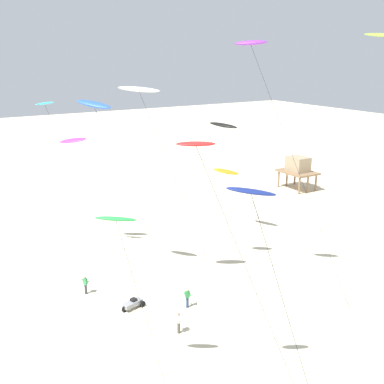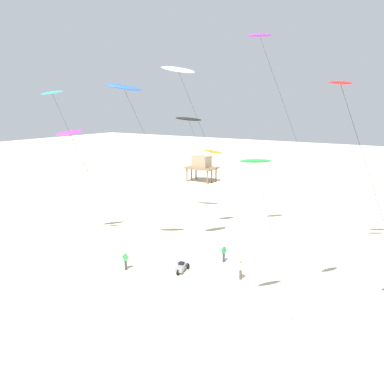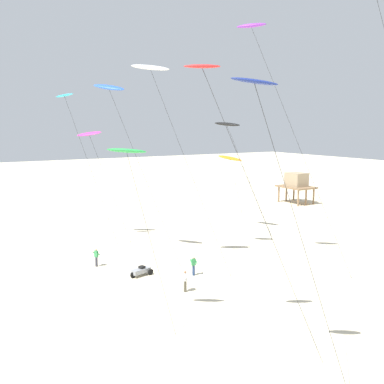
# 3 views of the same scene
# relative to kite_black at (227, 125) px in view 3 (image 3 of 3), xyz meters

# --- Properties ---
(ground_plane) EXTENTS (260.00, 260.00, 0.00)m
(ground_plane) POSITION_rel_kite_black_xyz_m (9.75, -19.28, -12.65)
(ground_plane) COLOR beige
(kite_black) EXTENTS (5.81, 4.57, 13.05)m
(kite_black) POSITION_rel_kite_black_xyz_m (0.00, 0.00, 0.00)
(kite_black) COLOR black
(kite_black) RESTS_ON ground
(kite_red) EXTENTS (5.98, 5.46, 15.90)m
(kite_red) POSITION_rel_kite_black_xyz_m (21.85, -16.91, 2.77)
(kite_red) COLOR red
(kite_red) RESTS_ON ground
(kite_orange) EXTENTS (2.71, 2.69, 9.75)m
(kite_orange) POSITION_rel_kite_black_xyz_m (5.59, -3.54, -3.39)
(kite_orange) COLOR orange
(kite_orange) RESTS_ON ground
(kite_cyan) EXTENTS (5.40, 4.65, 15.85)m
(kite_cyan) POSITION_rel_kite_black_xyz_m (-3.64, -17.29, 2.49)
(kite_cyan) COLOR #33BFE0
(kite_cyan) RESTS_ON ground
(kite_magenta) EXTENTS (4.78, 4.39, 12.11)m
(kite_magenta) POSITION_rel_kite_black_xyz_m (-5.07, -14.51, -1.07)
(kite_magenta) COLOR #D8339E
(kite_magenta) RESTS_ON ground
(kite_blue) EXTENTS (6.68, 5.74, 16.51)m
(kite_blue) POSITION_rel_kite_black_xyz_m (3.22, -15.26, 3.22)
(kite_blue) COLOR blue
(kite_blue) RESTS_ON ground
(kite_navy) EXTENTS (4.49, 4.18, 14.81)m
(kite_navy) POSITION_rel_kite_black_xyz_m (26.76, -17.34, 1.66)
(kite_navy) COLOR navy
(kite_navy) RESTS_ON ground
(kite_green) EXTENTS (3.24, 3.16, 11.38)m
(kite_green) POSITION_rel_kite_black_xyz_m (17.72, -19.74, -1.63)
(kite_green) COLOR green
(kite_green) RESTS_ON ground
(kite_white) EXTENTS (6.66, 6.30, 17.72)m
(kite_white) POSITION_rel_kite_black_xyz_m (7.60, -13.23, 4.65)
(kite_white) COLOR white
(kite_white) RESTS_ON ground
(kite_purple) EXTENTS (7.91, 6.94, 21.09)m
(kite_purple) POSITION_rel_kite_black_xyz_m (11.84, -5.91, 7.91)
(kite_purple) COLOR purple
(kite_purple) RESTS_ON ground
(kite_flyer_nearest) EXTENTS (0.56, 0.53, 1.67)m
(kite_flyer_nearest) POSITION_rel_kite_black_xyz_m (14.08, -13.68, -11.76)
(kite_flyer_nearest) COLOR #4C4738
(kite_flyer_nearest) RESTS_ON ground
(kite_flyer_middle) EXTENTS (0.57, 0.59, 1.67)m
(kite_flyer_middle) POSITION_rel_kite_black_xyz_m (11.13, -11.16, -11.76)
(kite_flyer_middle) COLOR navy
(kite_flyer_middle) RESTS_ON ground
(kite_flyer_furthest) EXTENTS (0.70, 0.69, 1.67)m
(kite_flyer_furthest) POSITION_rel_kite_black_xyz_m (4.54, -17.41, -11.76)
(kite_flyer_furthest) COLOR #33333D
(kite_flyer_furthest) RESTS_ON ground
(stilt_house) EXTENTS (5.64, 4.15, 4.96)m
(stilt_house) POSITION_rel_kite_black_xyz_m (-11.03, 21.53, -9.20)
(stilt_house) COLOR #846647
(stilt_house) RESTS_ON ground
(beach_buggy) EXTENTS (1.33, 2.13, 0.82)m
(beach_buggy) POSITION_rel_kite_black_xyz_m (8.91, -15.02, -12.22)
(beach_buggy) COLOR gray
(beach_buggy) RESTS_ON ground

